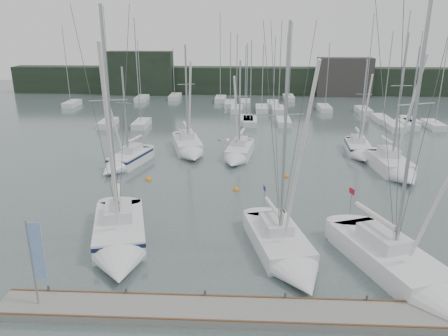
% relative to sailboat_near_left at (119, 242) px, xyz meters
% --- Properties ---
extents(ground, '(160.00, 160.00, 0.00)m').
position_rel_sailboat_near_left_xyz_m(ground, '(7.68, -0.78, -0.64)').
color(ground, '#4E5E5D').
rests_on(ground, ground).
extents(dock, '(24.00, 2.00, 0.40)m').
position_rel_sailboat_near_left_xyz_m(dock, '(7.68, -5.78, -0.44)').
color(dock, slate).
rests_on(dock, ground).
extents(far_treeline, '(90.00, 4.00, 5.00)m').
position_rel_sailboat_near_left_xyz_m(far_treeline, '(7.68, 61.22, 1.86)').
color(far_treeline, black).
rests_on(far_treeline, ground).
extents(far_building_left, '(12.00, 3.00, 8.00)m').
position_rel_sailboat_near_left_xyz_m(far_building_left, '(-12.32, 59.22, 3.36)').
color(far_building_left, black).
rests_on(far_building_left, ground).
extents(far_building_right, '(10.00, 3.00, 7.00)m').
position_rel_sailboat_near_left_xyz_m(far_building_right, '(25.68, 59.22, 2.86)').
color(far_building_right, '#393735').
rests_on(far_building_right, ground).
extents(mast_forest, '(55.25, 26.32, 14.68)m').
position_rel_sailboat_near_left_xyz_m(mast_forest, '(10.30, 42.26, -0.16)').
color(mast_forest, silver).
rests_on(mast_forest, ground).
extents(sailboat_near_left, '(5.42, 9.87, 15.40)m').
position_rel_sailboat_near_left_xyz_m(sailboat_near_left, '(0.00, 0.00, 0.00)').
color(sailboat_near_left, silver).
rests_on(sailboat_near_left, ground).
extents(sailboat_near_center, '(4.89, 9.33, 14.54)m').
position_rel_sailboat_near_left_xyz_m(sailboat_near_center, '(10.16, -0.94, -0.13)').
color(sailboat_near_center, silver).
rests_on(sailboat_near_center, ground).
extents(sailboat_near_right, '(6.78, 11.22, 16.17)m').
position_rel_sailboat_near_left_xyz_m(sailboat_near_right, '(16.65, -3.12, -0.04)').
color(sailboat_near_right, silver).
rests_on(sailboat_near_right, ground).
extents(sailboat_mid_a, '(4.29, 7.71, 10.20)m').
position_rel_sailboat_near_left_xyz_m(sailboat_mid_a, '(-4.06, 15.93, -0.08)').
color(sailboat_mid_a, silver).
rests_on(sailboat_mid_a, ground).
extents(sailboat_mid_b, '(4.68, 8.65, 12.00)m').
position_rel_sailboat_near_left_xyz_m(sailboat_mid_b, '(1.70, 20.68, -0.05)').
color(sailboat_mid_b, silver).
rests_on(sailboat_mid_b, ground).
extents(sailboat_mid_c, '(3.36, 7.62, 10.50)m').
position_rel_sailboat_near_left_xyz_m(sailboat_mid_c, '(6.84, 18.93, -0.10)').
color(sailboat_mid_c, silver).
rests_on(sailboat_mid_c, ground).
extents(sailboat_mid_d, '(2.83, 7.01, 10.56)m').
position_rel_sailboat_near_left_xyz_m(sailboat_mid_d, '(19.59, 21.00, -0.10)').
color(sailboat_mid_d, silver).
rests_on(sailboat_mid_d, ground).
extents(sailboat_mid_e, '(3.44, 8.03, 13.37)m').
position_rel_sailboat_near_left_xyz_m(sailboat_mid_e, '(21.37, 14.89, -0.01)').
color(sailboat_mid_e, silver).
rests_on(sailboat_mid_e, ground).
extents(buoy_a, '(0.54, 0.54, 0.54)m').
position_rel_sailboat_near_left_xyz_m(buoy_a, '(6.89, 10.56, -0.64)').
color(buoy_a, orange).
rests_on(buoy_a, ground).
extents(buoy_b, '(0.56, 0.56, 0.56)m').
position_rel_sailboat_near_left_xyz_m(buoy_b, '(11.37, 14.08, -0.64)').
color(buoy_b, orange).
rests_on(buoy_b, ground).
extents(buoy_c, '(0.61, 0.61, 0.61)m').
position_rel_sailboat_near_left_xyz_m(buoy_c, '(-0.96, 12.60, -0.64)').
color(buoy_c, orange).
rests_on(buoy_c, ground).
extents(dock_banner, '(0.68, 0.11, 4.46)m').
position_rel_sailboat_near_left_xyz_m(dock_banner, '(-2.16, -5.85, 2.39)').
color(dock_banner, '#97999E').
rests_on(dock_banner, dock).
extents(seagull, '(1.04, 0.48, 0.21)m').
position_rel_sailboat_near_left_xyz_m(seagull, '(6.56, 0.98, 6.27)').
color(seagull, white).
rests_on(seagull, ground).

